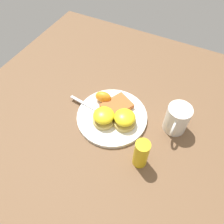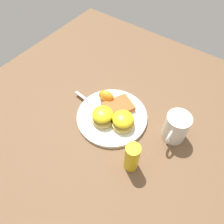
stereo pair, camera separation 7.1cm
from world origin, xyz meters
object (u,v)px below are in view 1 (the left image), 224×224
at_px(hashbrown_patty, 118,107).
at_px(condiment_bottle, 141,154).
at_px(sandwich_benedict_left, 104,117).
at_px(cup, 177,119).
at_px(orange_wedge, 103,97).
at_px(sandwich_benedict_right, 125,119).
at_px(fork, 101,112).

height_order(hashbrown_patty, condiment_bottle, condiment_bottle).
distance_m(sandwich_benedict_left, cup, 0.24).
xyz_separation_m(hashbrown_patty, orange_wedge, (-0.01, -0.06, 0.01)).
xyz_separation_m(sandwich_benedict_left, cup, (-0.09, 0.22, 0.01)).
bearing_deg(condiment_bottle, orange_wedge, -126.72).
bearing_deg(condiment_bottle, sandwich_benedict_right, -135.70).
relative_size(hashbrown_patty, cup, 0.90).
distance_m(sandwich_benedict_right, cup, 0.17).
height_order(hashbrown_patty, orange_wedge, orange_wedge).
xyz_separation_m(sandwich_benedict_left, fork, (-0.03, -0.03, -0.02)).
relative_size(sandwich_benedict_left, hashbrown_patty, 0.78).
bearing_deg(sandwich_benedict_left, hashbrown_patty, 166.32).
bearing_deg(sandwich_benedict_left, sandwich_benedict_right, 109.89).
xyz_separation_m(sandwich_benedict_right, condiment_bottle, (0.10, 0.10, 0.02)).
bearing_deg(fork, orange_wedge, -159.11).
distance_m(sandwich_benedict_left, fork, 0.05).
xyz_separation_m(fork, cup, (-0.06, 0.25, 0.04)).
height_order(sandwich_benedict_left, fork, sandwich_benedict_left).
xyz_separation_m(hashbrown_patty, condiment_bottle, (0.15, 0.15, 0.03)).
height_order(sandwich_benedict_right, hashbrown_patty, sandwich_benedict_right).
relative_size(hashbrown_patty, condiment_bottle, 0.89).
height_order(fork, cup, cup).
bearing_deg(fork, sandwich_benedict_right, 85.84).
height_order(sandwich_benedict_left, sandwich_benedict_right, same).
distance_m(hashbrown_patty, orange_wedge, 0.06).
xyz_separation_m(sandwich_benedict_left, hashbrown_patty, (-0.07, 0.02, -0.02)).
xyz_separation_m(hashbrown_patty, cup, (-0.02, 0.21, 0.03)).
height_order(sandwich_benedict_left, cup, cup).
bearing_deg(hashbrown_patty, cup, 95.74).
bearing_deg(fork, hashbrown_patty, 133.41).
bearing_deg(cup, condiment_bottle, -18.31).
height_order(orange_wedge, condiment_bottle, condiment_bottle).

